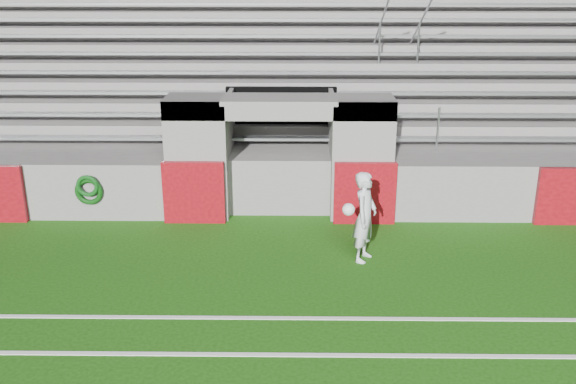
{
  "coord_description": "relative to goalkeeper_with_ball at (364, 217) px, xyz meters",
  "views": [
    {
      "loc": [
        0.34,
        -9.75,
        5.2
      ],
      "look_at": [
        0.2,
        1.8,
        1.1
      ],
      "focal_mm": 40.0,
      "sensor_mm": 36.0,
      "label": 1
    }
  ],
  "objects": [
    {
      "name": "hose_coil",
      "position": [
        -5.63,
        1.78,
        -0.12
      ],
      "size": [
        0.6,
        0.15,
        0.68
      ],
      "color": "#0B390C",
      "rests_on": "ground"
    },
    {
      "name": "goalkeeper_with_ball",
      "position": [
        0.0,
        0.0,
        0.0
      ],
      "size": [
        0.74,
        0.73,
        1.71
      ],
      "color": "silver",
      "rests_on": "ground"
    },
    {
      "name": "ground",
      "position": [
        -1.61,
        -1.15,
        -0.86
      ],
      "size": [
        90.0,
        90.0,
        0.0
      ],
      "primitive_type": "plane",
      "color": "#16460B",
      "rests_on": "ground"
    },
    {
      "name": "stadium_structure",
      "position": [
        -1.61,
        6.82,
        0.63
      ],
      "size": [
        26.0,
        8.48,
        5.42
      ],
      "color": "slate",
      "rests_on": "ground"
    }
  ]
}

